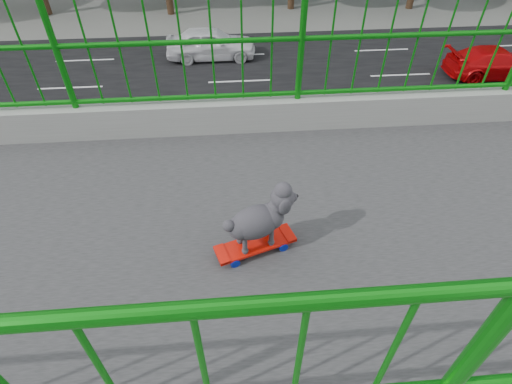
{
  "coord_description": "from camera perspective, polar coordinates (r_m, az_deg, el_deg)",
  "views": [
    {
      "loc": [
        1.86,
        -0.65,
        9.16
      ],
      "look_at": [
        -0.45,
        -0.46,
        7.02
      ],
      "focal_mm": 28.04,
      "sensor_mm": 36.0,
      "label": 1
    }
  ],
  "objects": [
    {
      "name": "road",
      "position": [
        17.46,
        -1.88,
        11.01
      ],
      "size": [
        18.0,
        90.0,
        0.02
      ],
      "primitive_type": "cube",
      "color": "black",
      "rests_on": "ground"
    },
    {
      "name": "skateboard",
      "position": [
        2.73,
        -0.08,
        -7.57
      ],
      "size": [
        0.32,
        0.57,
        0.07
      ],
      "rotation": [
        0.0,
        0.0,
        0.32
      ],
      "color": "red",
      "rests_on": "footbridge"
    },
    {
      "name": "footbridge",
      "position": [
        4.41,
        6.96,
        -21.39
      ],
      "size": [
        3.0,
        24.0,
        7.0
      ],
      "color": "#2D2D2F",
      "rests_on": "ground"
    },
    {
      "name": "car_0",
      "position": [
        12.09,
        14.04,
        -3.42
      ],
      "size": [
        1.65,
        4.1,
        1.4
      ],
      "primitive_type": "imported",
      "color": "black",
      "rests_on": "ground"
    },
    {
      "name": "railing",
      "position": [
        2.77,
        10.35,
        -2.84
      ],
      "size": [
        3.0,
        24.0,
        1.42
      ],
      "color": "gray",
      "rests_on": "footbridge"
    },
    {
      "name": "car_5",
      "position": [
        11.57,
        -2.27,
        -4.59
      ],
      "size": [
        1.43,
        4.09,
        1.35
      ],
      "primitive_type": "imported",
      "color": "black",
      "rests_on": "ground"
    },
    {
      "name": "poodle",
      "position": [
        2.56,
        0.49,
        -3.82
      ],
      "size": [
        0.31,
        0.49,
        0.43
      ],
      "rotation": [
        0.0,
        0.0,
        0.32
      ],
      "color": "#2F2C31",
      "rests_on": "skateboard"
    },
    {
      "name": "car_3",
      "position": [
        23.39,
        30.95,
        15.56
      ],
      "size": [
        1.93,
        4.75,
        1.38
      ],
      "primitive_type": "imported",
      "rotation": [
        0.0,
        0.0,
        3.14
      ],
      "color": "red",
      "rests_on": "ground"
    },
    {
      "name": "car_4",
      "position": [
        22.3,
        -6.46,
        20.33
      ],
      "size": [
        1.86,
        4.61,
        1.57
      ],
      "primitive_type": "imported",
      "rotation": [
        0.0,
        0.0,
        3.14
      ],
      "color": "silver",
      "rests_on": "ground"
    }
  ]
}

